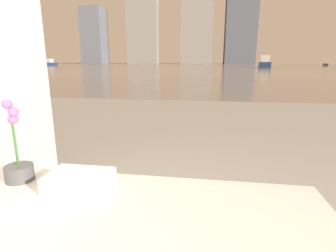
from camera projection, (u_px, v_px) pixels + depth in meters
The scene contains 7 objects.
potted_orchid at pixel (18, 162), 1.32m from camera, with size 0.14×0.14×0.42m.
towel_stack at pixel (80, 181), 1.25m from camera, with size 0.30×0.20×0.08m.
harbor_water at pixel (207, 66), 60.09m from camera, with size 180.00×110.00×0.01m.
harbor_boat_0 at pixel (50, 63), 63.41m from camera, with size 1.54×4.37×1.63m.
harbor_boat_1 at pixel (326, 64), 62.44m from camera, with size 2.21×3.29×1.17m.
harbor_boat_2 at pixel (265, 63), 43.50m from camera, with size 2.89×5.73×2.05m.
skyline_tower_0 at pixel (94, 36), 118.48m from camera, with size 9.42×9.74×24.20m.
Camera 1 is at (0.35, -0.30, 1.08)m, focal length 28.00 mm.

